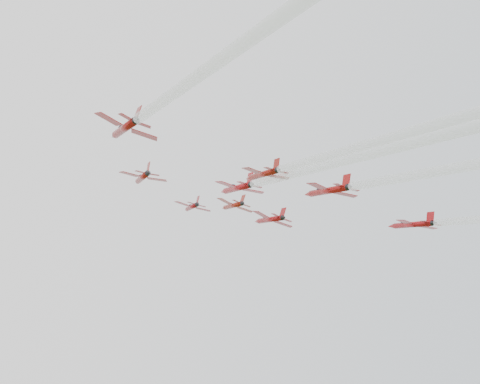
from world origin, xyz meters
name	(u,v)px	position (x,y,z in m)	size (l,w,h in m)	color
jet_lead	(192,207)	(-0.70, 25.16, 149.55)	(9.07, 11.95, 6.46)	maroon
jet_row2_left	(142,177)	(-17.82, 10.94, 142.73)	(9.90, 13.04, 7.05)	maroon
jet_row2_center	(233,205)	(3.37, 11.60, 143.04)	(8.70, 11.46, 6.19)	maroon
jet_row2_right	(270,219)	(14.29, 14.26, 144.33)	(10.46, 13.78, 7.45)	#9F0F12
jet_center	(413,138)	(-3.40, -47.05, 114.85)	(10.09, 99.13, 48.46)	#B11018
jet_rear_left	(449,117)	(-5.44, -54.09, 111.47)	(8.71, 85.51, 41.80)	maroon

